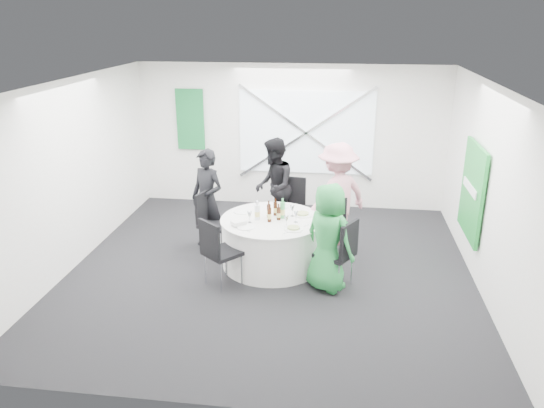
# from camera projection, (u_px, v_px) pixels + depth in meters

# --- Properties ---
(floor) EXTENTS (6.00, 6.00, 0.00)m
(floor) POSITION_uv_depth(u_px,v_px,m) (270.00, 270.00, 8.05)
(floor) COLOR black
(floor) RESTS_ON ground
(ceiling) EXTENTS (6.00, 6.00, 0.00)m
(ceiling) POSITION_uv_depth(u_px,v_px,m) (270.00, 83.00, 7.10)
(ceiling) COLOR silver
(ceiling) RESTS_ON wall_back
(wall_back) EXTENTS (6.00, 0.00, 6.00)m
(wall_back) POSITION_uv_depth(u_px,v_px,m) (291.00, 137.00, 10.37)
(wall_back) COLOR white
(wall_back) RESTS_ON floor
(wall_front) EXTENTS (6.00, 0.00, 6.00)m
(wall_front) POSITION_uv_depth(u_px,v_px,m) (225.00, 282.00, 4.78)
(wall_front) COLOR white
(wall_front) RESTS_ON floor
(wall_left) EXTENTS (0.00, 6.00, 6.00)m
(wall_left) POSITION_uv_depth(u_px,v_px,m) (72.00, 174.00, 7.95)
(wall_left) COLOR white
(wall_left) RESTS_ON floor
(wall_right) EXTENTS (0.00, 6.00, 6.00)m
(wall_right) POSITION_uv_depth(u_px,v_px,m) (488.00, 191.00, 7.20)
(wall_right) COLOR white
(wall_right) RESTS_ON floor
(window_panel) EXTENTS (2.60, 0.03, 1.60)m
(window_panel) POSITION_uv_depth(u_px,v_px,m) (306.00, 133.00, 10.26)
(window_panel) COLOR white
(window_panel) RESTS_ON wall_back
(window_brace_a) EXTENTS (2.63, 0.05, 1.84)m
(window_brace_a) POSITION_uv_depth(u_px,v_px,m) (306.00, 133.00, 10.23)
(window_brace_a) COLOR silver
(window_brace_a) RESTS_ON window_panel
(window_brace_b) EXTENTS (2.63, 0.05, 1.84)m
(window_brace_b) POSITION_uv_depth(u_px,v_px,m) (306.00, 133.00, 10.23)
(window_brace_b) COLOR silver
(window_brace_b) RESTS_ON window_panel
(green_banner) EXTENTS (0.55, 0.04, 1.20)m
(green_banner) POSITION_uv_depth(u_px,v_px,m) (190.00, 119.00, 10.47)
(green_banner) COLOR #156C38
(green_banner) RESTS_ON wall_back
(green_sign) EXTENTS (0.05, 1.20, 1.40)m
(green_sign) POSITION_uv_depth(u_px,v_px,m) (472.00, 191.00, 7.84)
(green_sign) COLOR #198C30
(green_sign) RESTS_ON wall_right
(banquet_table) EXTENTS (1.56, 1.56, 0.76)m
(banquet_table) POSITION_uv_depth(u_px,v_px,m) (272.00, 242.00, 8.11)
(banquet_table) COLOR silver
(banquet_table) RESTS_ON floor
(chair_back) EXTENTS (0.52, 0.53, 1.02)m
(chair_back) POSITION_uv_depth(u_px,v_px,m) (291.00, 202.00, 9.16)
(chair_back) COLOR black
(chair_back) RESTS_ON floor
(chair_back_left) EXTENTS (0.59, 0.58, 1.01)m
(chair_back_left) POSITION_uv_depth(u_px,v_px,m) (211.00, 217.00, 8.49)
(chair_back_left) COLOR black
(chair_back_left) RESTS_ON floor
(chair_back_right) EXTENTS (0.59, 0.59, 0.93)m
(chair_back_right) POSITION_uv_depth(u_px,v_px,m) (332.00, 218.00, 8.61)
(chair_back_right) COLOR black
(chair_back_right) RESTS_ON floor
(chair_front_right) EXTENTS (0.64, 0.63, 1.02)m
(chair_front_right) POSITION_uv_depth(u_px,v_px,m) (341.00, 249.00, 7.34)
(chair_front_right) COLOR black
(chair_front_right) RESTS_ON floor
(chair_front_left) EXTENTS (0.65, 0.65, 1.01)m
(chair_front_left) POSITION_uv_depth(u_px,v_px,m) (217.00, 248.00, 7.39)
(chair_front_left) COLOR black
(chair_front_left) RESTS_ON floor
(person_man_back_left) EXTENTS (0.72, 0.62, 1.65)m
(person_man_back_left) POSITION_uv_depth(u_px,v_px,m) (207.00, 199.00, 8.63)
(person_man_back_left) COLOR black
(person_man_back_left) RESTS_ON floor
(person_man_back) EXTENTS (0.54, 0.87, 1.70)m
(person_man_back) POSITION_uv_depth(u_px,v_px,m) (274.00, 187.00, 9.16)
(person_man_back) COLOR black
(person_man_back) RESTS_ON floor
(person_woman_pink) EXTENTS (1.22, 1.14, 1.78)m
(person_woman_pink) POSITION_uv_depth(u_px,v_px,m) (337.00, 197.00, 8.56)
(person_woman_pink) COLOR pink
(person_woman_pink) RESTS_ON floor
(person_woman_green) EXTENTS (0.90, 0.84, 1.55)m
(person_woman_green) POSITION_uv_depth(u_px,v_px,m) (328.00, 238.00, 7.28)
(person_woman_green) COLOR #268C3F
(person_woman_green) RESTS_ON floor
(plate_back) EXTENTS (0.26, 0.26, 0.01)m
(plate_back) POSITION_uv_depth(u_px,v_px,m) (280.00, 206.00, 8.48)
(plate_back) COLOR white
(plate_back) RESTS_ON banquet_table
(plate_back_left) EXTENTS (0.27, 0.27, 0.01)m
(plate_back_left) POSITION_uv_depth(u_px,v_px,m) (242.00, 211.00, 8.26)
(plate_back_left) COLOR white
(plate_back_left) RESTS_ON banquet_table
(plate_back_right) EXTENTS (0.29, 0.29, 0.04)m
(plate_back_right) POSITION_uv_depth(u_px,v_px,m) (302.00, 214.00, 8.13)
(plate_back_right) COLOR white
(plate_back_right) RESTS_ON banquet_table
(plate_front_right) EXTENTS (0.27, 0.27, 0.04)m
(plate_front_right) POSITION_uv_depth(u_px,v_px,m) (293.00, 228.00, 7.59)
(plate_front_right) COLOR white
(plate_front_right) RESTS_ON banquet_table
(plate_front_left) EXTENTS (0.25, 0.25, 0.01)m
(plate_front_left) POSITION_uv_depth(u_px,v_px,m) (246.00, 227.00, 7.65)
(plate_front_left) COLOR white
(plate_front_left) RESTS_ON banquet_table
(napkin) EXTENTS (0.24, 0.23, 0.06)m
(napkin) POSITION_uv_depth(u_px,v_px,m) (239.00, 223.00, 7.73)
(napkin) COLOR silver
(napkin) RESTS_ON plate_front_left
(beer_bottle_a) EXTENTS (0.06, 0.06, 0.26)m
(beer_bottle_a) POSITION_uv_depth(u_px,v_px,m) (269.00, 211.00, 8.02)
(beer_bottle_a) COLOR #3D1B0B
(beer_bottle_a) RESTS_ON banquet_table
(beer_bottle_b) EXTENTS (0.06, 0.06, 0.27)m
(beer_bottle_b) POSITION_uv_depth(u_px,v_px,m) (275.00, 209.00, 8.09)
(beer_bottle_b) COLOR #3D1B0B
(beer_bottle_b) RESTS_ON banquet_table
(beer_bottle_c) EXTENTS (0.06, 0.06, 0.25)m
(beer_bottle_c) POSITION_uv_depth(u_px,v_px,m) (279.00, 214.00, 7.92)
(beer_bottle_c) COLOR #3D1B0B
(beer_bottle_c) RESTS_ON banquet_table
(beer_bottle_d) EXTENTS (0.06, 0.06, 0.28)m
(beer_bottle_d) POSITION_uv_depth(u_px,v_px,m) (269.00, 215.00, 7.84)
(beer_bottle_d) COLOR #3D1B0B
(beer_bottle_d) RESTS_ON banquet_table
(green_water_bottle) EXTENTS (0.08, 0.08, 0.31)m
(green_water_bottle) POSITION_uv_depth(u_px,v_px,m) (283.00, 210.00, 7.98)
(green_water_bottle) COLOR #43B05A
(green_water_bottle) RESTS_ON banquet_table
(clear_water_bottle) EXTENTS (0.08, 0.08, 0.29)m
(clear_water_bottle) POSITION_uv_depth(u_px,v_px,m) (257.00, 212.00, 7.92)
(clear_water_bottle) COLOR silver
(clear_water_bottle) RESTS_ON banquet_table
(wine_glass_a) EXTENTS (0.07, 0.07, 0.17)m
(wine_glass_a) POSITION_uv_depth(u_px,v_px,m) (292.00, 208.00, 8.05)
(wine_glass_a) COLOR white
(wine_glass_a) RESTS_ON banquet_table
(wine_glass_b) EXTENTS (0.07, 0.07, 0.17)m
(wine_glass_b) POSITION_uv_depth(u_px,v_px,m) (257.00, 204.00, 8.24)
(wine_glass_b) COLOR white
(wine_glass_b) RESTS_ON banquet_table
(wine_glass_c) EXTENTS (0.07, 0.07, 0.17)m
(wine_glass_c) POSITION_uv_depth(u_px,v_px,m) (286.00, 219.00, 7.65)
(wine_glass_c) COLOR white
(wine_glass_c) RESTS_ON banquet_table
(wine_glass_d) EXTENTS (0.07, 0.07, 0.17)m
(wine_glass_d) POSITION_uv_depth(u_px,v_px,m) (250.00, 215.00, 7.81)
(wine_glass_d) COLOR white
(wine_glass_d) RESTS_ON banquet_table
(wine_glass_e) EXTENTS (0.07, 0.07, 0.17)m
(wine_glass_e) POSITION_uv_depth(u_px,v_px,m) (296.00, 214.00, 7.82)
(wine_glass_e) COLOR white
(wine_glass_e) RESTS_ON banquet_table
(fork_a) EXTENTS (0.11, 0.12, 0.01)m
(fork_a) POSITION_uv_depth(u_px,v_px,m) (235.00, 223.00, 7.80)
(fork_a) COLOR silver
(fork_a) RESTS_ON banquet_table
(knife_a) EXTENTS (0.11, 0.12, 0.01)m
(knife_a) POSITION_uv_depth(u_px,v_px,m) (248.00, 231.00, 7.55)
(knife_a) COLOR silver
(knife_a) RESTS_ON banquet_table
(fork_b) EXTENTS (0.12, 0.12, 0.01)m
(fork_b) POSITION_uv_depth(u_px,v_px,m) (287.00, 233.00, 7.47)
(fork_b) COLOR silver
(fork_b) RESTS_ON banquet_table
(knife_b) EXTENTS (0.10, 0.13, 0.01)m
(knife_b) POSITION_uv_depth(u_px,v_px,m) (307.00, 225.00, 7.74)
(knife_b) COLOR silver
(knife_b) RESTS_ON banquet_table
(fork_c) EXTENTS (0.10, 0.13, 0.01)m
(fork_c) POSITION_uv_depth(u_px,v_px,m) (309.00, 216.00, 8.07)
(fork_c) COLOR silver
(fork_c) RESTS_ON banquet_table
(knife_c) EXTENTS (0.08, 0.14, 0.01)m
(knife_c) POSITION_uv_depth(u_px,v_px,m) (302.00, 211.00, 8.28)
(knife_c) COLOR silver
(knife_c) RESTS_ON banquet_table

